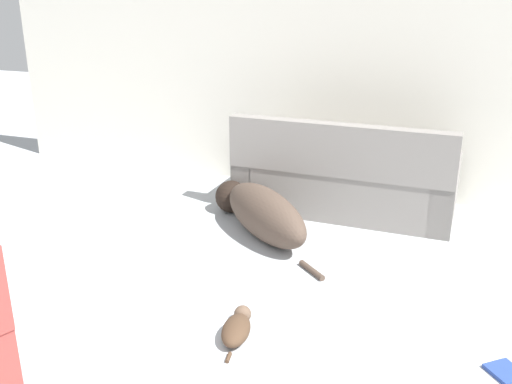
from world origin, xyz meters
TOP-DOWN VIEW (x-y plane):
  - wall_back at (0.00, 4.16)m, footprint 7.05×0.06m
  - couch at (0.50, 3.54)m, footprint 2.00×0.81m
  - dog at (-0.04, 2.79)m, footprint 1.37×1.24m
  - cat at (0.36, 1.31)m, footprint 0.22×0.49m
  - book_blue at (1.87, 1.50)m, footprint 0.24×0.25m

SIDE VIEW (x-z plane):
  - book_blue at x=1.87m, z-range 0.00..0.02m
  - cat at x=0.36m, z-range 0.00..0.12m
  - dog at x=-0.04m, z-range -0.01..0.42m
  - couch at x=0.50m, z-range -0.16..0.74m
  - wall_back at x=0.00m, z-range 0.00..2.43m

